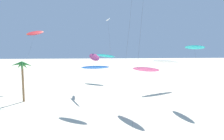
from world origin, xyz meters
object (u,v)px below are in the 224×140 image
(flying_kite_0, at_px, (108,20))
(flying_kite_8, at_px, (194,47))
(flying_kite_5, at_px, (106,56))
(flying_kite_1, at_px, (165,62))
(palm_tree_2, at_px, (22,70))
(flying_kite_10, at_px, (94,57))
(flying_kite_7, at_px, (35,33))
(flying_kite_3, at_px, (145,69))
(flying_kite_9, at_px, (95,67))

(flying_kite_0, bearing_deg, flying_kite_8, -49.42)
(flying_kite_5, bearing_deg, flying_kite_1, -43.93)
(palm_tree_2, relative_size, flying_kite_10, 0.85)
(flying_kite_5, distance_m, flying_kite_10, 16.83)
(flying_kite_7, distance_m, flying_kite_8, 35.89)
(palm_tree_2, relative_size, flying_kite_7, 0.54)
(flying_kite_1, distance_m, flying_kite_3, 17.91)
(flying_kite_7, bearing_deg, flying_kite_8, -27.18)
(palm_tree_2, bearing_deg, flying_kite_1, 16.29)
(flying_kite_0, xyz_separation_m, flying_kite_10, (-3.34, -9.14, -8.47))
(flying_kite_8, bearing_deg, flying_kite_1, 97.88)
(flying_kite_1, relative_size, flying_kite_10, 1.22)
(flying_kite_5, relative_size, flying_kite_7, 0.84)
(flying_kite_7, bearing_deg, flying_kite_5, 25.03)
(flying_kite_9, bearing_deg, flying_kite_1, 42.36)
(flying_kite_0, height_order, flying_kite_8, flying_kite_0)
(flying_kite_0, bearing_deg, flying_kite_7, -178.10)
(palm_tree_2, xyz_separation_m, flying_kite_3, (21.22, -7.41, 0.82))
(flying_kite_7, bearing_deg, flying_kite_10, -31.50)
(flying_kite_1, height_order, flying_kite_7, flying_kite_7)
(flying_kite_0, height_order, flying_kite_5, flying_kite_0)
(flying_kite_0, relative_size, flying_kite_1, 1.55)
(flying_kite_0, relative_size, flying_kite_8, 1.58)
(palm_tree_2, height_order, flying_kite_8, flying_kite_8)
(flying_kite_1, distance_m, flying_kite_7, 31.29)
(flying_kite_9, xyz_separation_m, flying_kite_10, (-0.22, 10.73, 0.93))
(flying_kite_1, bearing_deg, flying_kite_3, -116.89)
(flying_kite_8, xyz_separation_m, flying_kite_10, (-17.82, 7.77, -2.17))
(flying_kite_1, bearing_deg, flying_kite_8, -82.12)
(flying_kite_5, height_order, flying_kite_7, flying_kite_7)
(flying_kite_8, bearing_deg, flying_kite_10, 156.46)
(flying_kite_7, xyz_separation_m, flying_kite_10, (13.99, -8.57, -5.20))
(palm_tree_2, height_order, flying_kite_3, palm_tree_2)
(palm_tree_2, bearing_deg, flying_kite_0, 40.12)
(palm_tree_2, distance_m, flying_kite_10, 14.07)
(flying_kite_0, xyz_separation_m, flying_kite_3, (4.78, -21.26, -9.63))
(palm_tree_2, distance_m, flying_kite_7, 15.12)
(flying_kite_0, bearing_deg, flying_kite_5, 92.20)
(flying_kite_5, relative_size, flying_kite_9, 1.56)
(flying_kite_3, bearing_deg, flying_kite_7, 136.89)
(palm_tree_2, relative_size, flying_kite_1, 0.70)
(flying_kite_3, bearing_deg, palm_tree_2, 160.76)
(flying_kite_1, bearing_deg, flying_kite_0, 157.66)
(palm_tree_2, height_order, flying_kite_1, palm_tree_2)
(flying_kite_0, xyz_separation_m, flying_kite_7, (-17.33, -0.57, -3.27))
(flying_kite_0, xyz_separation_m, flying_kite_9, (-3.12, -19.88, -9.40))
(flying_kite_3, height_order, flying_kite_7, flying_kite_7)
(flying_kite_7, relative_size, flying_kite_9, 1.85)
(flying_kite_3, xyz_separation_m, flying_kite_9, (-7.90, 1.39, 0.22))
(flying_kite_8, relative_size, flying_kite_10, 1.21)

